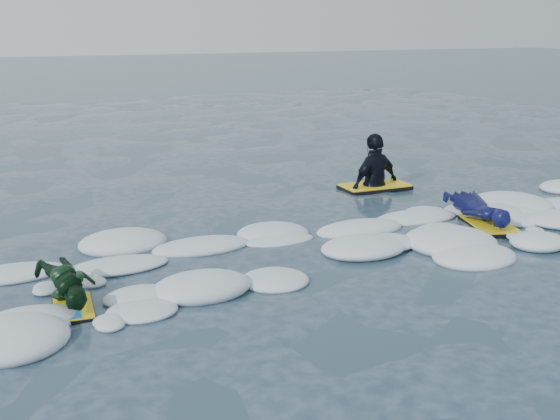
% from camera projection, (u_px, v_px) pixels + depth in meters
% --- Properties ---
extents(ground, '(120.00, 120.00, 0.00)m').
position_uv_depth(ground, '(336.00, 275.00, 8.35)').
color(ground, '#1B3842').
rests_on(ground, ground).
extents(foam_band, '(12.00, 3.10, 0.30)m').
position_uv_depth(foam_band, '(299.00, 251.00, 9.26)').
color(foam_band, white).
rests_on(foam_band, ground).
extents(prone_woman_unit, '(0.90, 1.69, 0.41)m').
position_uv_depth(prone_woman_unit, '(480.00, 211.00, 10.42)').
color(prone_woman_unit, black).
rests_on(prone_woman_unit, ground).
extents(prone_child_unit, '(0.62, 1.16, 0.43)m').
position_uv_depth(prone_child_unit, '(69.00, 286.00, 7.42)').
color(prone_child_unit, black).
rests_on(prone_child_unit, ground).
extents(waiting_rider_unit, '(1.26, 0.75, 1.87)m').
position_uv_depth(waiting_rider_unit, '(375.00, 185.00, 12.63)').
color(waiting_rider_unit, black).
rests_on(waiting_rider_unit, ground).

